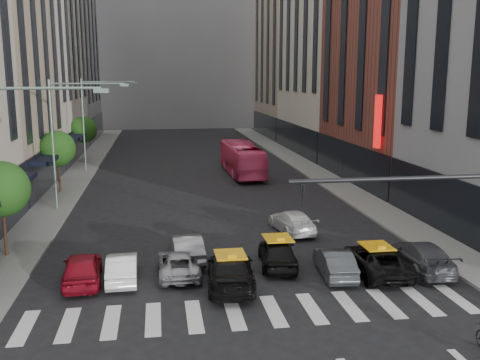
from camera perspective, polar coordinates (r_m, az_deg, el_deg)
name	(u,v)px	position (r m, az deg, el deg)	size (l,w,h in m)	color
ground	(266,329)	(20.81, 2.82, -15.58)	(160.00, 160.00, 0.00)	black
sidewalk_left	(72,183)	(49.70, -17.53, -0.28)	(3.00, 96.00, 0.15)	slate
sidewalk_right	(321,176)	(51.43, 8.68, 0.47)	(3.00, 96.00, 0.15)	slate
building_left_d	(63,37)	(84.46, -18.33, 14.25)	(8.00, 18.00, 30.00)	gray
building_right_b	(397,34)	(49.93, 16.43, 14.75)	(8.00, 18.00, 26.00)	brown
building_right_d	(290,46)	(85.93, 5.40, 14.00)	(8.00, 18.00, 28.00)	tan
building_far	(175,30)	(103.67, -6.91, 15.65)	(30.00, 10.00, 36.00)	gray
tree_near	(1,189)	(29.87, -24.12, -0.91)	(2.88, 2.88, 4.95)	black
tree_mid	(57,149)	(45.29, -18.90, 3.18)	(2.88, 2.88, 4.95)	black
tree_far	(84,130)	(61.02, -16.34, 5.17)	(2.88, 2.88, 4.95)	black
streetlamp_near	(1,163)	(23.33, -24.17, 1.63)	(5.38, 0.25, 9.00)	gray
streetlamp_mid	(66,127)	(38.88, -18.05, 5.39)	(5.38, 0.25, 9.00)	gray
streetlamp_far	(93,112)	(54.69, -15.43, 6.97)	(5.38, 0.25, 9.00)	gray
liberty_sign	(378,122)	(41.74, 14.48, 6.05)	(0.30, 0.70, 4.00)	red
car_red	(82,268)	(25.72, -16.48, -9.00)	(1.70, 4.22, 1.44)	maroon
car_white_front	(122,267)	(25.61, -12.47, -9.08)	(1.35, 3.87, 1.28)	white
car_silver	(178,263)	(25.87, -6.60, -8.81)	(1.94, 4.21, 1.17)	#A6A6AC
taxi_left	(230,271)	(24.32, -1.04, -9.65)	(2.07, 5.10, 1.48)	black
taxi_center	(278,253)	(26.79, 4.04, -7.73)	(1.72, 4.27, 1.46)	black
car_grey_mid	(335,262)	(26.00, 10.05, -8.65)	(1.37, 3.94, 1.30)	#36393C
taxi_right	(376,260)	(26.69, 14.28, -8.25)	(2.23, 4.84, 1.35)	black
car_grey_curb	(421,256)	(27.74, 18.74, -7.69)	(1.98, 4.87, 1.41)	#414348
car_row2_left	(187,247)	(27.74, -5.72, -7.16)	(1.48, 4.25, 1.40)	gray
car_row2_right	(292,221)	(32.74, 5.57, -4.41)	(1.85, 4.54, 1.32)	silver
bus	(242,159)	(51.48, 0.20, 2.27)	(2.60, 11.13, 3.10)	#F5487E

